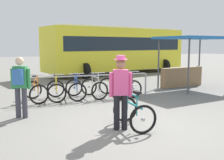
{
  "coord_description": "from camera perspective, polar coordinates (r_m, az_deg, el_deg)",
  "views": [
    {
      "loc": [
        -2.91,
        -5.66,
        1.97
      ],
      "look_at": [
        0.03,
        1.1,
        1.0
      ],
      "focal_mm": 43.63,
      "sensor_mm": 36.0,
      "label": 1
    }
  ],
  "objects": [
    {
      "name": "person_with_featured_bike",
      "position": [
        6.21,
        1.83,
        -1.99
      ],
      "size": [
        0.51,
        0.32,
        1.72
      ],
      "color": "black",
      "rests_on": "ground"
    },
    {
      "name": "market_stall",
      "position": [
        12.81,
        15.83,
        4.63
      ],
      "size": [
        3.35,
        2.66,
        2.3
      ],
      "color": "#4C4C51",
      "rests_on": "ground"
    },
    {
      "name": "ground_plane",
      "position": [
        6.66,
        3.55,
        -9.71
      ],
      "size": [
        80.0,
        80.0,
        0.0
      ],
      "primitive_type": "plane",
      "color": "slate"
    },
    {
      "name": "racked_bike_blue",
      "position": [
        9.96,
        -7.64,
        -1.83
      ],
      "size": [
        0.82,
        1.19,
        0.97
      ],
      "color": "black",
      "rests_on": "ground"
    },
    {
      "name": "racked_bike_yellow",
      "position": [
        9.84,
        -11.63,
        -2.03
      ],
      "size": [
        0.84,
        1.18,
        0.97
      ],
      "color": "black",
      "rests_on": "ground"
    },
    {
      "name": "pedestrian_with_backpack",
      "position": [
        7.6,
        -18.67,
        -0.7
      ],
      "size": [
        0.49,
        0.43,
        1.64
      ],
      "color": "#383842",
      "rests_on": "ground"
    },
    {
      "name": "racked_bike_orange",
      "position": [
        9.77,
        -15.69,
        -2.23
      ],
      "size": [
        0.73,
        1.12,
        0.97
      ],
      "color": "black",
      "rests_on": "ground"
    },
    {
      "name": "racked_bike_lime",
      "position": [
        10.34,
        -0.03,
        -1.42
      ],
      "size": [
        0.67,
        1.12,
        0.98
      ],
      "color": "black",
      "rests_on": "ground"
    },
    {
      "name": "bike_rack_rail",
      "position": [
        9.85,
        -4.86,
        0.06
      ],
      "size": [
        4.6,
        0.37,
        0.88
      ],
      "color": "#99999E",
      "rests_on": "ground"
    },
    {
      "name": "featured_bicycle",
      "position": [
        6.59,
        4.09,
        -5.54
      ],
      "size": [
        0.73,
        1.23,
        1.09
      ],
      "color": "black",
      "rests_on": "ground"
    },
    {
      "name": "racked_bike_white",
      "position": [
        10.13,
        -3.76,
        -1.63
      ],
      "size": [
        0.72,
        1.14,
        0.97
      ],
      "color": "black",
      "rests_on": "ground"
    },
    {
      "name": "racked_bike_black",
      "position": [
        10.59,
        3.54,
        -1.22
      ],
      "size": [
        0.79,
        1.18,
        0.97
      ],
      "color": "black",
      "rests_on": "ground"
    },
    {
      "name": "bus_distant",
      "position": [
        18.5,
        1.17,
        6.78
      ],
      "size": [
        10.3,
        4.74,
        3.08
      ],
      "color": "yellow",
      "rests_on": "ground"
    }
  ]
}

